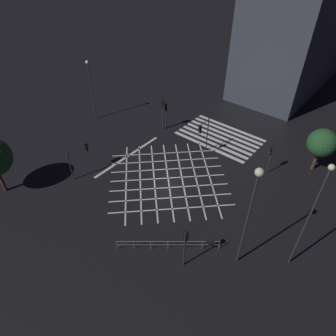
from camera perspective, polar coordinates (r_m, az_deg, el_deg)
ground_plane at (r=31.22m, az=-0.00°, el=-1.92°), size 200.00×200.00×0.00m
road_markings at (r=34.92m, az=5.61°, el=3.06°), size 14.71×20.36×0.01m
traffic_light_median_south at (r=33.03m, az=6.73°, el=7.04°), size 0.36×1.92×4.21m
traffic_light_nw_cross at (r=22.26m, az=3.35°, el=-13.81°), size 0.36×0.39×3.99m
traffic_light_se_main at (r=37.26m, az=-0.95°, el=11.13°), size 0.39×0.36×4.10m
traffic_light_sw_main at (r=32.05m, az=18.89°, el=2.47°), size 0.39×0.36×3.42m
traffic_light_se_cross at (r=37.79m, az=-0.46°, el=10.86°), size 0.36×0.39×3.52m
traffic_light_ne_cross at (r=31.52m, az=-16.47°, el=2.65°), size 0.36×2.50×3.50m
street_lamp_east at (r=21.96m, az=25.83°, el=-7.10°), size 0.41×0.41×9.88m
street_lamp_west at (r=40.07m, az=-14.53°, el=15.46°), size 0.42×0.42×7.86m
street_lamp_far at (r=20.06m, az=15.81°, el=-5.68°), size 0.58×0.58×9.46m
street_tree_far at (r=34.08m, az=27.28°, el=4.23°), size 2.94×2.94×4.87m
pedestrian_railing at (r=24.79m, az=-0.00°, el=-14.29°), size 6.41×5.33×1.05m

